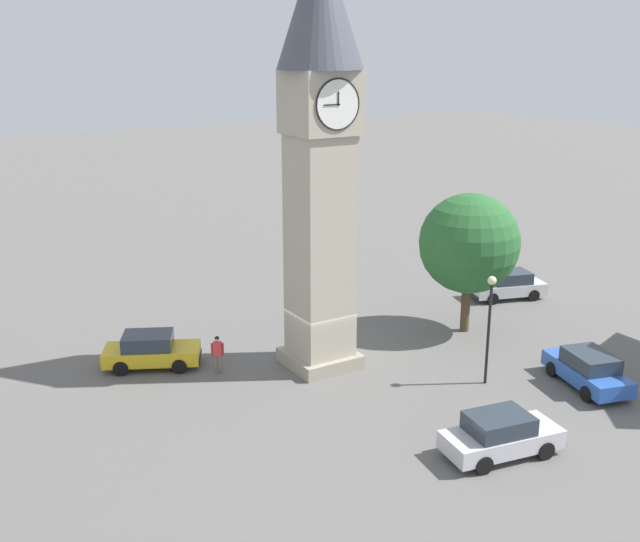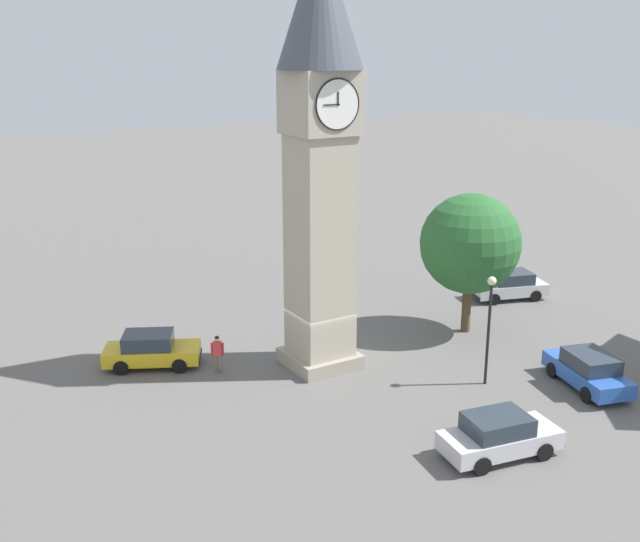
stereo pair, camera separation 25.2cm
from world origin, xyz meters
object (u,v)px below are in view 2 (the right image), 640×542
object	(u,v)px
car_silver_kerb	(588,370)
car_blue_kerb	(499,436)
clock_tower	(320,123)
tree	(470,244)
car_red_corner	(151,350)
lamp_post	(490,312)
car_white_side	(509,285)
pedestrian	(217,351)

from	to	relation	value
car_silver_kerb	car_blue_kerb	bearing A→B (deg)	16.86
clock_tower	tree	distance (m)	10.20
clock_tower	car_red_corner	size ratio (longest dim) A/B	4.04
tree	lamp_post	world-z (taller)	tree
car_red_corner	lamp_post	size ratio (longest dim) A/B	0.96
car_blue_kerb	lamp_post	world-z (taller)	lamp_post
car_white_side	tree	distance (m)	7.00
clock_tower	car_white_side	distance (m)	16.88
car_white_side	pedestrian	world-z (taller)	pedestrian
car_blue_kerb	tree	world-z (taller)	tree
car_silver_kerb	tree	distance (m)	8.27
car_red_corner	car_white_side	size ratio (longest dim) A/B	1.00
car_red_corner	clock_tower	bearing A→B (deg)	150.39
car_blue_kerb	tree	size ratio (longest dim) A/B	0.64
car_red_corner	lamp_post	world-z (taller)	lamp_post
pedestrian	lamp_post	xyz separation A→B (m)	(-9.06, 6.72, 2.14)
car_blue_kerb	tree	bearing A→B (deg)	-126.09
clock_tower	lamp_post	xyz separation A→B (m)	(-4.87, 5.20, -7.33)
car_white_side	tree	xyz separation A→B (m)	(5.40, 2.53, 3.66)
car_silver_kerb	tree	xyz separation A→B (m)	(-0.02, -7.42, 3.66)
car_blue_kerb	car_red_corner	size ratio (longest dim) A/B	0.98
car_blue_kerb	car_red_corner	xyz separation A→B (m)	(7.67, -13.34, 0.00)
tree	clock_tower	bearing A→B (deg)	-1.37
car_white_side	pedestrian	xyz separation A→B (m)	(17.80, 0.82, 0.25)
car_red_corner	pedestrian	bearing A→B (deg)	136.14
car_blue_kerb	car_white_side	bearing A→B (deg)	-135.67
clock_tower	lamp_post	distance (m)	10.22
pedestrian	lamp_post	world-z (taller)	lamp_post
car_white_side	lamp_post	world-z (taller)	lamp_post
tree	car_blue_kerb	bearing A→B (deg)	53.91
car_red_corner	tree	xyz separation A→B (m)	(-14.61, 3.83, 3.66)
car_blue_kerb	pedestrian	distance (m)	12.49
clock_tower	pedestrian	bearing A→B (deg)	-19.88
car_blue_kerb	car_white_side	size ratio (longest dim) A/B	0.98
tree	lamp_post	xyz separation A→B (m)	(3.34, 5.01, -1.28)
pedestrian	tree	distance (m)	12.98
clock_tower	tree	xyz separation A→B (m)	(-8.21, 0.20, -6.05)
car_silver_kerb	lamp_post	xyz separation A→B (m)	(3.32, -2.41, 2.38)
clock_tower	pedestrian	world-z (taller)	clock_tower
car_blue_kerb	lamp_post	distance (m)	6.24
car_silver_kerb	lamp_post	size ratio (longest dim) A/B	0.95
clock_tower	car_white_side	world-z (taller)	clock_tower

